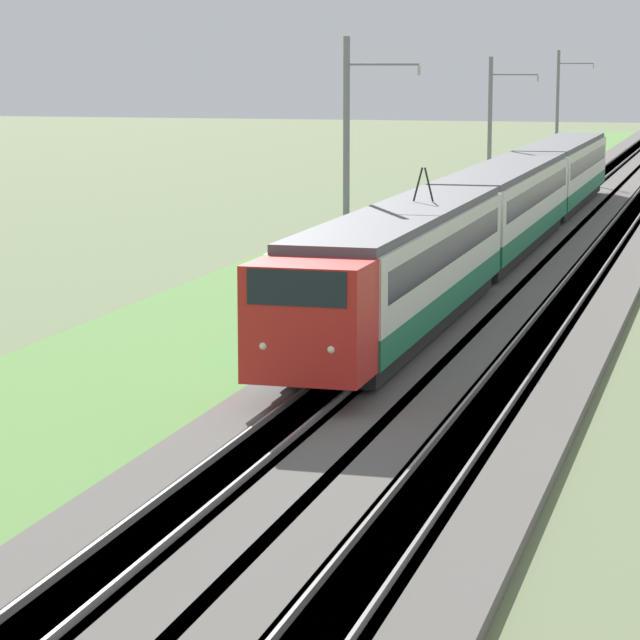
# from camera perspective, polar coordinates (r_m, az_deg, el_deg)

# --- Properties ---
(ballast_main) EXTENTS (240.00, 4.40, 0.30)m
(ballast_main) POSITION_cam_1_polar(r_m,az_deg,el_deg) (65.44, 6.94, 2.41)
(ballast_main) COLOR #605B56
(ballast_main) RESTS_ON ground
(ballast_adjacent) EXTENTS (240.00, 4.40, 0.30)m
(ballast_adjacent) POSITION_cam_1_polar(r_m,az_deg,el_deg) (64.97, 10.51, 2.26)
(ballast_adjacent) COLOR #605B56
(ballast_adjacent) RESTS_ON ground
(track_main) EXTENTS (240.00, 1.57, 0.45)m
(track_main) POSITION_cam_1_polar(r_m,az_deg,el_deg) (65.44, 6.94, 2.42)
(track_main) COLOR #4C4238
(track_main) RESTS_ON ground
(track_adjacent) EXTENTS (240.00, 1.57, 0.45)m
(track_adjacent) POSITION_cam_1_polar(r_m,az_deg,el_deg) (64.97, 10.51, 2.27)
(track_adjacent) COLOR #4C4238
(track_adjacent) RESTS_ON ground
(grass_verge) EXTENTS (240.00, 9.11, 0.12)m
(grass_verge) POSITION_cam_1_polar(r_m,az_deg,el_deg) (66.57, 1.94, 2.52)
(grass_verge) COLOR #5B8E42
(grass_verge) RESTS_ON ground
(passenger_train) EXTENTS (63.38, 2.98, 5.11)m
(passenger_train) POSITION_cam_1_polar(r_m,az_deg,el_deg) (65.55, 7.03, 4.39)
(passenger_train) COLOR red
(passenger_train) RESTS_ON ground
(catenary_mast_mid) EXTENTS (0.22, 2.56, 9.20)m
(catenary_mast_mid) POSITION_cam_1_polar(r_m,az_deg,el_deg) (49.93, 1.06, 5.52)
(catenary_mast_mid) COLOR slate
(catenary_mast_mid) RESTS_ON ground
(catenary_mast_far) EXTENTS (0.22, 2.56, 8.63)m
(catenary_mast_far) POSITION_cam_1_polar(r_m,az_deg,el_deg) (78.68, 6.45, 6.79)
(catenary_mast_far) COLOR slate
(catenary_mast_far) RESTS_ON ground
(catenary_mast_distant) EXTENTS (0.22, 2.56, 9.15)m
(catenary_mast_distant) POSITION_cam_1_polar(r_m,az_deg,el_deg) (107.75, 8.95, 7.65)
(catenary_mast_distant) COLOR slate
(catenary_mast_distant) RESTS_ON ground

